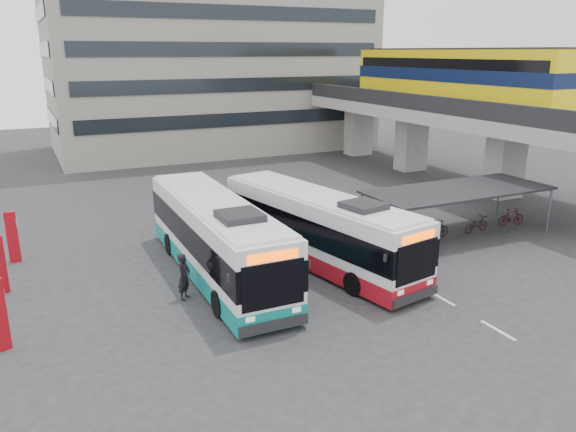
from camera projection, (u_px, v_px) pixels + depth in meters
name	position (u px, v px, depth m)	size (l,w,h in m)	color
ground	(348.00, 282.00, 23.92)	(120.00, 120.00, 0.00)	#28282B
viaduct	(458.00, 98.00, 40.42)	(8.00, 32.00, 9.68)	gray
bike_shelter	(456.00, 205.00, 29.56)	(10.00, 4.00, 2.54)	#595B60
office_block	(209.00, 18.00, 54.01)	(30.00, 15.00, 25.00)	gray
road_markings	(441.00, 298.00, 22.37)	(0.15, 7.60, 0.01)	beige
bus_main	(317.00, 229.00, 25.76)	(4.76, 12.11, 3.50)	white
bus_teal	(216.00, 238.00, 24.25)	(2.81, 12.37, 3.65)	white
pedestrian	(184.00, 276.00, 22.04)	(0.69, 0.46, 1.90)	black
sign_totem_north	(12.00, 236.00, 25.85)	(0.53, 0.23, 2.43)	#9D0913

